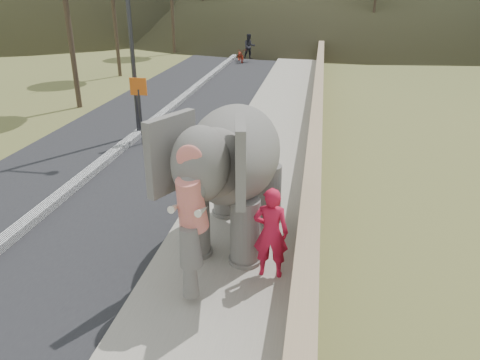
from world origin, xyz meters
name	(u,v)px	position (x,y,z in m)	size (l,w,h in m)	color
road	(126,146)	(-5.00, 10.00, 0.01)	(7.00, 120.00, 0.03)	black
median	(126,144)	(-5.00, 10.00, 0.11)	(0.35, 120.00, 0.22)	black
walkway	(265,153)	(0.00, 10.00, 0.07)	(3.00, 120.00, 0.15)	#9E9687
parapet	(315,142)	(1.65, 10.00, 0.55)	(0.30, 120.00, 1.10)	tan
lamppost	(136,0)	(-4.69, 11.32, 4.87)	(1.76, 0.36, 8.00)	#2A2A2E
signboard	(139,100)	(-4.50, 10.37, 1.64)	(0.60, 0.08, 2.40)	#2D2D33
elephant_and_man	(235,172)	(0.02, 4.11, 1.69)	(2.68, 4.51, 3.10)	slate
motorcyclist	(245,51)	(-3.85, 29.80, 0.79)	(1.77, 1.92, 2.02)	maroon
trees	(270,8)	(-1.88, 28.02, 3.85)	(42.31, 41.21, 8.68)	#473828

